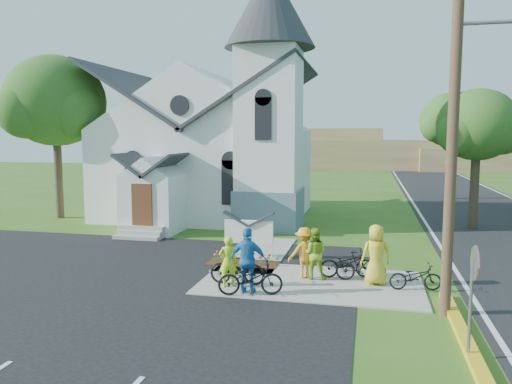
% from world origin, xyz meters
% --- Properties ---
extents(ground, '(120.00, 120.00, 0.00)m').
position_xyz_m(ground, '(0.00, 0.00, 0.00)').
color(ground, '#305819').
rests_on(ground, ground).
extents(parking_lot, '(20.00, 16.00, 0.02)m').
position_xyz_m(parking_lot, '(-7.00, -2.00, 0.01)').
color(parking_lot, black).
rests_on(parking_lot, ground).
extents(road, '(8.00, 90.00, 0.02)m').
position_xyz_m(road, '(10.00, 15.00, 0.01)').
color(road, black).
rests_on(road, ground).
extents(sidewalk, '(7.00, 4.00, 0.05)m').
position_xyz_m(sidewalk, '(1.50, 0.50, 0.03)').
color(sidewalk, '#9A968B').
rests_on(sidewalk, ground).
extents(church, '(12.35, 12.00, 13.00)m').
position_xyz_m(church, '(-5.48, 12.48, 5.25)').
color(church, white).
rests_on(church, ground).
extents(church_sign, '(2.20, 0.40, 1.70)m').
position_xyz_m(church_sign, '(-1.20, 3.20, 1.03)').
color(church_sign, '#9A968B').
rests_on(church_sign, ground).
extents(flower_bed, '(2.60, 1.10, 0.07)m').
position_xyz_m(flower_bed, '(-1.20, 2.30, 0.04)').
color(flower_bed, '#331F0E').
rests_on(flower_bed, ground).
extents(utility_pole, '(3.45, 0.28, 10.00)m').
position_xyz_m(utility_pole, '(5.36, -1.50, 5.40)').
color(utility_pole, '#473123').
rests_on(utility_pole, ground).
extents(stop_sign, '(0.11, 0.76, 2.48)m').
position_xyz_m(stop_sign, '(5.43, -4.20, 1.78)').
color(stop_sign, gray).
rests_on(stop_sign, ground).
extents(tree_lot_corner, '(5.60, 5.60, 9.15)m').
position_xyz_m(tree_lot_corner, '(-14.00, 10.00, 6.60)').
color(tree_lot_corner, '#3C2E20').
rests_on(tree_lot_corner, ground).
extents(tree_road_near, '(4.00, 4.00, 7.05)m').
position_xyz_m(tree_road_near, '(8.50, 12.00, 5.21)').
color(tree_road_near, '#3C2E20').
rests_on(tree_road_near, ground).
extents(tree_road_mid, '(4.40, 4.40, 7.80)m').
position_xyz_m(tree_road_mid, '(9.00, 24.00, 5.78)').
color(tree_road_mid, '#3C2E20').
rests_on(tree_road_mid, ground).
extents(distant_hills, '(61.00, 10.00, 5.60)m').
position_xyz_m(distant_hills, '(3.36, 56.33, 2.17)').
color(distant_hills, brown).
rests_on(distant_hills, ground).
extents(cyclist_0, '(0.68, 0.58, 1.58)m').
position_xyz_m(cyclist_0, '(-0.96, -0.55, 0.84)').
color(cyclist_0, '#BFF21C').
rests_on(cyclist_0, sidewalk).
extents(bike_0, '(2.02, 1.17, 1.01)m').
position_xyz_m(bike_0, '(-0.08, -1.20, 0.55)').
color(bike_0, black).
rests_on(bike_0, sidewalk).
extents(cyclist_1, '(0.85, 0.68, 1.69)m').
position_xyz_m(cyclist_1, '(1.56, 0.92, 0.90)').
color(cyclist_1, '#7DB521').
rests_on(cyclist_1, sidewalk).
extents(bike_1, '(1.79, 0.58, 1.06)m').
position_xyz_m(bike_1, '(-0.73, -0.29, 0.58)').
color(bike_1, black).
rests_on(bike_1, sidewalk).
extents(cyclist_2, '(1.17, 0.50, 1.98)m').
position_xyz_m(cyclist_2, '(-0.20, -1.04, 1.04)').
color(cyclist_2, '#2471B7').
rests_on(cyclist_2, sidewalk).
extents(bike_2, '(1.92, 1.08, 0.95)m').
position_xyz_m(bike_2, '(2.61, 1.29, 0.53)').
color(bike_2, black).
rests_on(bike_2, sidewalk).
extents(cyclist_3, '(1.25, 1.01, 1.68)m').
position_xyz_m(cyclist_3, '(1.22, 0.96, 0.89)').
color(cyclist_3, orange).
rests_on(cyclist_3, sidewalk).
extents(bike_3, '(1.61, 0.46, 0.97)m').
position_xyz_m(bike_3, '(3.07, 0.94, 0.53)').
color(bike_3, black).
rests_on(bike_3, sidewalk).
extents(cyclist_4, '(1.06, 0.83, 1.91)m').
position_xyz_m(cyclist_4, '(3.52, 0.72, 1.01)').
color(cyclist_4, gold).
rests_on(cyclist_4, sidewalk).
extents(bike_4, '(1.63, 0.78, 0.82)m').
position_xyz_m(bike_4, '(4.70, 0.37, 0.46)').
color(bike_4, black).
rests_on(bike_4, sidewalk).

